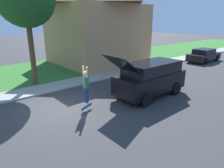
# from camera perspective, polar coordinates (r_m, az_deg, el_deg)

# --- Properties ---
(ground_plane) EXTENTS (120.00, 120.00, 0.00)m
(ground_plane) POSITION_cam_1_polar(r_m,az_deg,el_deg) (10.81, -14.69, -7.06)
(ground_plane) COLOR #333335
(lawn) EXTENTS (10.00, 80.00, 0.08)m
(lawn) POSITION_cam_1_polar(r_m,az_deg,el_deg) (20.22, -9.45, 5.00)
(lawn) COLOR #2D6B28
(lawn) RESTS_ON ground_plane
(sidewalk) EXTENTS (1.80, 80.00, 0.10)m
(sidewalk) POSITION_cam_1_polar(r_m,az_deg,el_deg) (16.69, -1.60, 2.56)
(sidewalk) COLOR gray
(sidewalk) RESTS_ON ground_plane
(house) EXTENTS (8.90, 8.98, 8.02)m
(house) POSITION_cam_1_polar(r_m,az_deg,el_deg) (21.66, -4.51, 17.25)
(house) COLOR tan
(house) RESTS_ON lawn
(suv_parked) EXTENTS (2.07, 5.29, 2.75)m
(suv_parked) POSITION_cam_1_polar(r_m,az_deg,el_deg) (12.20, 10.98, 1.72)
(suv_parked) COLOR black
(suv_parked) RESTS_ON ground_plane
(car_down_street) EXTENTS (1.97, 4.56, 1.41)m
(car_down_street) POSITION_cam_1_polar(r_m,az_deg,el_deg) (24.75, 24.75, 7.43)
(car_down_street) COLOR black
(car_down_street) RESTS_ON ground_plane
(skateboarder) EXTENTS (0.41, 0.22, 1.90)m
(skateboarder) POSITION_cam_1_polar(r_m,az_deg,el_deg) (10.06, -7.51, -0.13)
(skateboarder) COLOR navy
(skateboarder) RESTS_ON ground_plane
(skateboard) EXTENTS (0.31, 0.79, 0.28)m
(skateboard) POSITION_cam_1_polar(r_m,az_deg,el_deg) (10.32, -7.25, -6.36)
(skateboard) COLOR #236B99
(skateboard) RESTS_ON ground_plane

